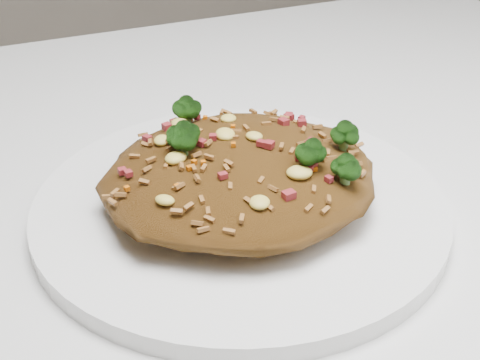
% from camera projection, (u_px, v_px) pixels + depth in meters
% --- Properties ---
extents(dining_table, '(1.20, 0.80, 0.75)m').
position_uv_depth(dining_table, '(146.00, 300.00, 0.54)').
color(dining_table, silver).
rests_on(dining_table, ground).
extents(plate, '(0.30, 0.30, 0.01)m').
position_uv_depth(plate, '(240.00, 206.00, 0.49)').
color(plate, white).
rests_on(plate, dining_table).
extents(fried_rice, '(0.20, 0.18, 0.06)m').
position_uv_depth(fried_rice, '(241.00, 166.00, 0.47)').
color(fried_rice, brown).
rests_on(fried_rice, plate).
extents(fork, '(0.13, 0.12, 0.00)m').
position_uv_depth(fork, '(276.00, 149.00, 0.54)').
color(fork, silver).
rests_on(fork, plate).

